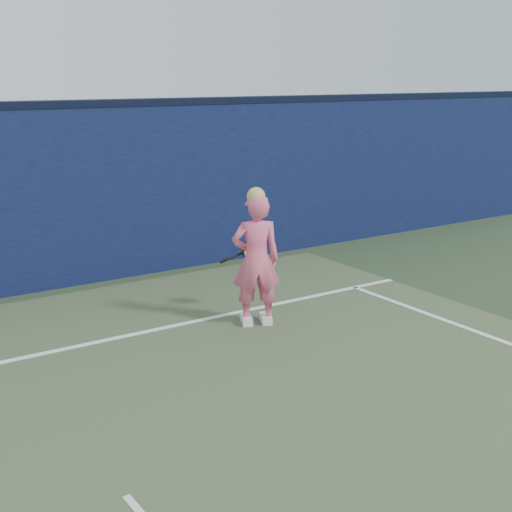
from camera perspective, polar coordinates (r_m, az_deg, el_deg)
player at (r=8.50m, az=0.00°, el=-0.27°), size 0.69×0.58×1.67m
racket at (r=8.96m, az=-0.54°, el=0.41°), size 0.57×0.14×0.31m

